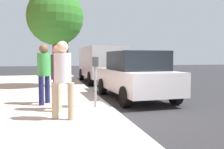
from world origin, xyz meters
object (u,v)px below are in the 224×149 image
at_px(pedestrian_at_meter, 58,72).
at_px(parked_van_far, 100,62).
at_px(street_tree, 55,17).
at_px(parking_meter, 95,71).
at_px(parking_officer, 44,69).
at_px(parked_sedan_near, 135,75).
at_px(pedestrian_bystander, 63,74).
at_px(traffic_signal, 69,41).

xyz_separation_m(pedestrian_at_meter, parked_van_far, (8.50, -2.84, 0.10)).
bearing_deg(street_tree, parking_meter, -169.99).
bearing_deg(parked_van_far, parking_officer, 156.82).
bearing_deg(parked_van_far, parked_sedan_near, -179.98).
relative_size(parking_officer, parked_van_far, 0.34).
bearing_deg(pedestrian_at_meter, pedestrian_bystander, -82.68).
bearing_deg(parking_officer, parked_van_far, 92.23).
relative_size(street_tree, traffic_signal, 1.29).
xyz_separation_m(parking_officer, street_tree, (4.52, -0.45, 2.23)).
height_order(pedestrian_bystander, parked_van_far, parked_van_far).
bearing_deg(parked_van_far, street_tree, 137.31).
xyz_separation_m(pedestrian_at_meter, pedestrian_bystander, (-1.04, -0.07, 0.03)).
xyz_separation_m(street_tree, traffic_signal, (3.63, -0.89, -0.86)).
height_order(parking_meter, parked_sedan_near, parked_sedan_near).
distance_m(pedestrian_at_meter, parked_sedan_near, 3.47).
bearing_deg(parked_sedan_near, street_tree, 38.22).
height_order(parking_meter, traffic_signal, traffic_signal).
bearing_deg(pedestrian_at_meter, parked_sedan_near, 38.30).
bearing_deg(parking_meter, traffic_signal, 0.36).
relative_size(pedestrian_at_meter, street_tree, 0.37).
bearing_deg(pedestrian_at_meter, parked_van_far, 75.08).
bearing_deg(traffic_signal, pedestrian_bystander, 174.98).
relative_size(pedestrian_at_meter, parking_officer, 0.97).
xyz_separation_m(parking_officer, traffic_signal, (8.15, -1.34, 1.37)).
distance_m(pedestrian_bystander, traffic_signal, 10.30).
xyz_separation_m(parking_meter, street_tree, (5.37, 0.95, 2.27)).
height_order(pedestrian_bystander, parking_officer, parking_officer).
xyz_separation_m(pedestrian_at_meter, street_tree, (5.50, -0.07, 2.28)).
bearing_deg(street_tree, parked_van_far, -42.69).
distance_m(pedestrian_at_meter, parked_van_far, 8.96).
bearing_deg(pedestrian_bystander, parked_sedan_near, -16.46).
xyz_separation_m(parking_meter, parking_officer, (0.85, 1.40, 0.04)).
bearing_deg(parking_officer, pedestrian_at_meter, -43.16).
xyz_separation_m(parked_van_far, traffic_signal, (0.62, 1.88, 1.32)).
distance_m(pedestrian_bystander, street_tree, 6.91).
xyz_separation_m(parking_officer, parked_van_far, (7.53, -3.22, 0.05)).
bearing_deg(parking_officer, parked_sedan_near, 42.62).
relative_size(parked_sedan_near, traffic_signal, 1.24).
height_order(parking_officer, parked_van_far, parked_van_far).
xyz_separation_m(pedestrian_bystander, traffic_signal, (10.16, -0.89, 1.39)).
distance_m(parking_meter, pedestrian_at_meter, 1.03).
bearing_deg(parked_van_far, traffic_signal, 71.63).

